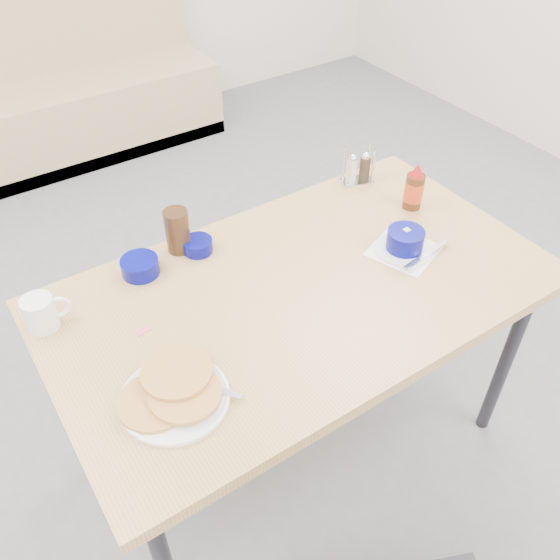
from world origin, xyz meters
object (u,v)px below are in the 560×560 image
butter_bowl (198,246)px  syrup_bottle (414,189)px  dining_table (301,303)px  pancake_plate (174,393)px  amber_tumbler (178,231)px  booth_bench (52,97)px  condiment_caddy (358,170)px  grits_setting (405,243)px  creamer_bowl (140,267)px  coffee_mug (42,312)px

butter_bowl → syrup_bottle: size_ratio=0.56×
dining_table → butter_bowl: butter_bowl is taller
pancake_plate → amber_tumbler: amber_tumbler is taller
booth_bench → amber_tumbler: booth_bench is taller
condiment_caddy → dining_table: bearing=-128.0°
condiment_caddy → syrup_bottle: (0.05, -0.22, 0.02)m
butter_bowl → grits_setting: bearing=-33.9°
pancake_plate → condiment_caddy: condiment_caddy is taller
grits_setting → syrup_bottle: size_ratio=1.58×
amber_tumbler → dining_table: bearing=-58.9°
amber_tumbler → condiment_caddy: (0.68, 0.00, -0.02)m
condiment_caddy → grits_setting: bearing=-92.6°
pancake_plate → syrup_bottle: syrup_bottle is taller
dining_table → butter_bowl: 0.35m
condiment_caddy → syrup_bottle: 0.23m
booth_bench → creamer_bowl: 2.30m
butter_bowl → booth_bench: bearing=85.8°
dining_table → amber_tumbler: amber_tumbler is taller
butter_bowl → condiment_caddy: (0.64, 0.04, 0.02)m
dining_table → pancake_plate: bearing=-162.3°
grits_setting → butter_bowl: 0.61m
booth_bench → condiment_caddy: bearing=-77.8°
coffee_mug → creamer_bowl: size_ratio=1.11×
pancake_plate → amber_tumbler: size_ratio=1.93×
butter_bowl → pancake_plate: bearing=-123.6°
dining_table → syrup_bottle: 0.55m
booth_bench → pancake_plate: bearing=-99.8°
coffee_mug → grits_setting: size_ratio=0.48×
butter_bowl → syrup_bottle: (0.69, -0.18, 0.05)m
creamer_bowl → amber_tumbler: amber_tumbler is taller
amber_tumbler → coffee_mug: bearing=-167.9°
pancake_plate → dining_table: bearing=17.7°
dining_table → syrup_bottle: size_ratio=8.86×
booth_bench → butter_bowl: (-0.16, -2.23, 0.43)m
amber_tumbler → pancake_plate: bearing=-117.8°
grits_setting → creamer_bowl: size_ratio=2.32×
pancake_plate → butter_bowl: bearing=56.4°
grits_setting → syrup_bottle: syrup_bottle is taller
booth_bench → coffee_mug: 2.42m
grits_setting → condiment_caddy: condiment_caddy is taller
coffee_mug → condiment_caddy: (1.11, 0.09, -0.00)m
grits_setting → amber_tumbler: size_ratio=1.83×
booth_bench → coffee_mug: booth_bench is taller
dining_table → creamer_bowl: bearing=138.8°
coffee_mug → creamer_bowl: (0.29, 0.06, -0.02)m
coffee_mug → grits_setting: 1.02m
coffee_mug → amber_tumbler: bearing=12.1°
coffee_mug → creamer_bowl: coffee_mug is taller
dining_table → pancake_plate: 0.49m
dining_table → grits_setting: bearing=-6.4°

